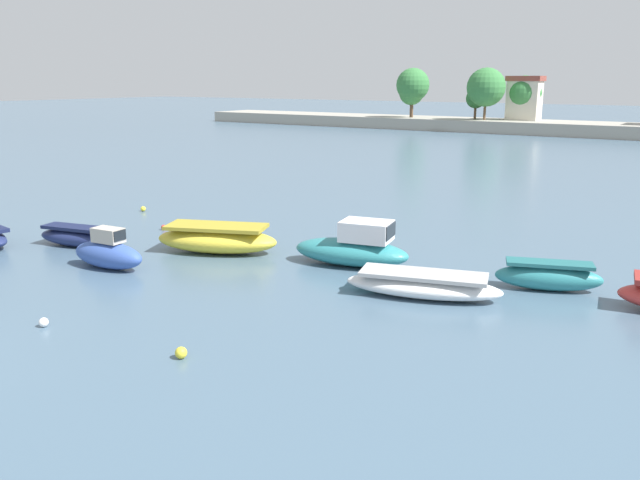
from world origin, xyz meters
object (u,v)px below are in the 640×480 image
object	(u,v)px
mooring_buoy_1	(143,209)
mooring_buoy_4	(181,353)
moored_boat_3	(217,239)
moored_boat_4	(354,248)
moored_boat_1	(74,236)
mooring_buoy_0	(164,227)
mooring_buoy_3	(44,322)
moored_boat_5	(423,285)
moored_boat_2	(108,253)
moored_boat_6	(548,276)

from	to	relation	value
mooring_buoy_1	mooring_buoy_4	bearing A→B (deg)	-39.00
moored_boat_3	moored_boat_4	distance (m)	6.11
moored_boat_1	mooring_buoy_0	distance (m)	4.53
moored_boat_3	mooring_buoy_3	distance (m)	9.47
moored_boat_3	mooring_buoy_4	size ratio (longest dim) A/B	17.30
moored_boat_5	moored_boat_3	bearing A→B (deg)	160.92
moored_boat_4	mooring_buoy_4	distance (m)	10.27
mooring_buoy_4	moored_boat_2	bearing A→B (deg)	151.90
mooring_buoy_3	mooring_buoy_4	world-z (taller)	mooring_buoy_4
moored_boat_3	moored_boat_5	xyz separation A→B (m)	(9.85, -0.51, -0.17)
moored_boat_4	moored_boat_5	world-z (taller)	moored_boat_4
mooring_buoy_0	moored_boat_4	bearing A→B (deg)	-1.03
moored_boat_3	moored_boat_4	xyz separation A→B (m)	(5.92, 1.53, 0.12)
moored_boat_4	mooring_buoy_4	bearing A→B (deg)	-97.85
moored_boat_6	mooring_buoy_3	bearing A→B (deg)	-154.28
moored_boat_6	moored_boat_5	bearing A→B (deg)	-157.36
mooring_buoy_1	moored_boat_5	bearing A→B (deg)	-14.12
mooring_buoy_4	moored_boat_1	bearing A→B (deg)	154.57
moored_boat_1	mooring_buoy_0	bearing A→B (deg)	65.72
moored_boat_4	mooring_buoy_0	xyz separation A→B (m)	(-11.03, 0.20, -0.58)
moored_boat_4	mooring_buoy_3	xyz separation A→B (m)	(-4.41, -10.88, -0.56)
moored_boat_5	moored_boat_6	distance (m)	4.59
mooring_buoy_1	mooring_buoy_4	distance (m)	20.76
moored_boat_2	moored_boat_4	bearing A→B (deg)	30.47
mooring_buoy_1	moored_boat_6	bearing A→B (deg)	-4.48
moored_boat_6	mooring_buoy_1	bearing A→B (deg)	155.76
mooring_buoy_4	moored_boat_3	bearing A→B (deg)	127.17
mooring_buoy_3	moored_boat_5	bearing A→B (deg)	46.64
moored_boat_1	moored_boat_5	size ratio (longest dim) A/B	0.68
moored_boat_3	mooring_buoy_3	size ratio (longest dim) A/B	19.58
moored_boat_5	mooring_buoy_0	size ratio (longest dim) A/B	22.04
moored_boat_2	moored_boat_4	size ratio (longest dim) A/B	0.69
mooring_buoy_0	mooring_buoy_4	bearing A→B (deg)	-41.69
moored_boat_4	moored_boat_6	bearing A→B (deg)	-3.48
moored_boat_2	mooring_buoy_4	bearing A→B (deg)	-33.51
moored_boat_1	mooring_buoy_3	world-z (taller)	moored_boat_1
moored_boat_2	mooring_buoy_0	distance (m)	6.70
moored_boat_2	moored_boat_5	size ratio (longest dim) A/B	0.62
mooring_buoy_3	moored_boat_1	bearing A→B (deg)	138.58
moored_boat_3	mooring_buoy_4	bearing A→B (deg)	-75.06
moored_boat_1	mooring_buoy_3	size ratio (longest dim) A/B	13.16
moored_boat_3	mooring_buoy_1	world-z (taller)	moored_boat_3
moored_boat_5	mooring_buoy_1	distance (m)	19.99
moored_boat_1	moored_boat_4	xyz separation A→B (m)	(11.96, 4.22, 0.27)
moored_boat_2	mooring_buoy_3	bearing A→B (deg)	-61.96
moored_boat_1	moored_boat_4	size ratio (longest dim) A/B	0.76
moored_boat_1	moored_boat_2	size ratio (longest dim) A/B	1.10
mooring_buoy_0	mooring_buoy_3	world-z (taller)	mooring_buoy_3
moored_boat_6	mooring_buoy_3	xyz separation A→B (m)	(-11.73, -11.93, -0.35)
moored_boat_5	mooring_buoy_0	bearing A→B (deg)	155.36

